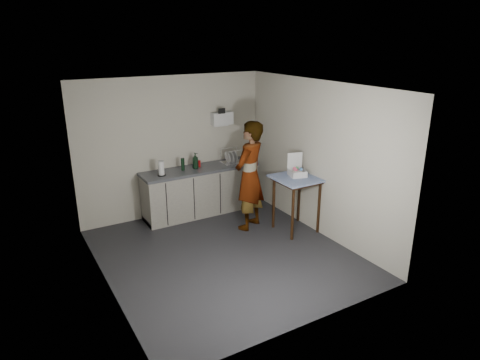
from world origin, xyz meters
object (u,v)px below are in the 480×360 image
kitchen_counter (201,192)px  soda_can (199,164)px  dish_rack (232,160)px  soap_bottle (195,161)px  dark_bottle (183,164)px  side_table (297,184)px  paper_towel (161,169)px  bakery_box (297,171)px  standing_man (250,176)px

kitchen_counter → soda_can: 0.55m
kitchen_counter → dish_rack: 0.87m
soap_bottle → soda_can: (0.10, 0.06, -0.09)m
kitchen_counter → dark_bottle: 0.69m
side_table → paper_towel: 2.39m
side_table → soap_bottle: soap_bottle is taller
soap_bottle → paper_towel: (-0.70, -0.08, -0.02)m
kitchen_counter → dish_rack: bearing=-2.2°
soda_can → bakery_box: size_ratio=0.33×
soap_bottle → paper_towel: 0.70m
paper_towel → soap_bottle: bearing=6.2°
kitchen_counter → bakery_box: (1.14, -1.47, 0.64)m
standing_man → dish_rack: bearing=-131.2°
side_table → bakery_box: bakery_box is taller
side_table → standing_man: size_ratio=0.51×
kitchen_counter → dark_bottle: (-0.33, 0.02, 0.60)m
soap_bottle → paper_towel: bearing=-173.8°
standing_man → bakery_box: standing_man is taller
side_table → soda_can: 1.94m
standing_man → dark_bottle: bearing=-81.8°
dark_bottle → bakery_box: size_ratio=0.61×
kitchen_counter → dish_rack: size_ratio=5.61×
standing_man → paper_towel: standing_man is taller
soda_can → dish_rack: dish_rack is taller
kitchen_counter → side_table: 1.94m
side_table → bakery_box: (0.04, 0.06, 0.21)m
side_table → soap_bottle: (-1.19, 1.54, 0.21)m
side_table → dark_bottle: (-1.43, 1.55, 0.17)m
kitchen_counter → dark_bottle: dark_bottle is taller
kitchen_counter → bakery_box: bearing=-52.3°
soda_can → paper_towel: bearing=-170.4°
standing_man → bakery_box: size_ratio=5.07×
soda_can → dark_bottle: dark_bottle is taller
standing_man → dish_rack: size_ratio=4.81×
standing_man → paper_towel: size_ratio=7.24×
soap_bottle → dark_bottle: (-0.25, 0.02, -0.03)m
soda_can → soap_bottle: bearing=-149.0°
kitchen_counter → soap_bottle: size_ratio=7.53×
kitchen_counter → soda_can: size_ratio=18.15×
soda_can → dish_rack: size_ratio=0.31×
kitchen_counter → standing_man: bearing=-65.3°
dark_bottle → paper_towel: (-0.45, -0.09, 0.01)m
soap_bottle → dark_bottle: 0.25m
soap_bottle → dark_bottle: soap_bottle is taller
soap_bottle → dish_rack: 0.76m
soap_bottle → side_table: bearing=-52.3°
kitchen_counter → paper_towel: size_ratio=8.43×
dish_rack → paper_towel: bearing=-178.1°
soda_can → bakery_box: bearing=-53.6°
paper_towel → bakery_box: 2.38m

